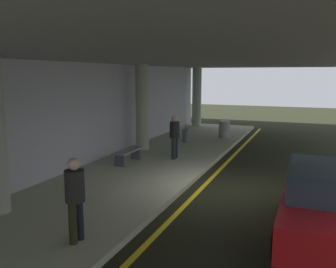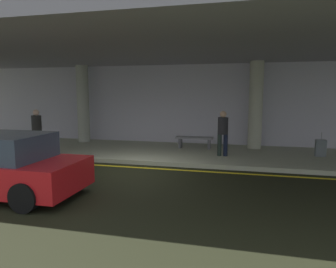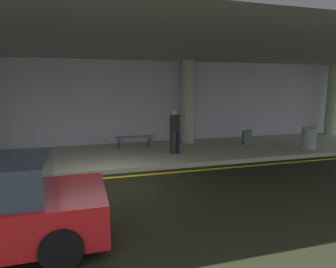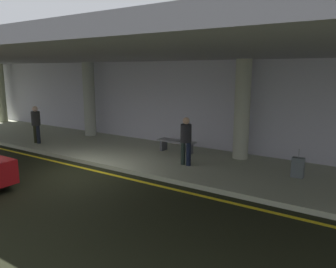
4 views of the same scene
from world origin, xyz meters
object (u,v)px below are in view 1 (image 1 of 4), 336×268
(car_red, at_px, (327,204))
(bench_metal, at_px, (128,153))
(support_column_center, at_px, (142,107))
(trash_bin_steel, at_px, (224,129))
(suitcase_upright_primary, at_px, (185,135))
(traveler_with_luggage, at_px, (75,194))
(support_column_right_mid, at_px, (197,97))
(person_waiting_for_ride, at_px, (175,134))

(car_red, distance_m, bench_metal, 7.64)
(support_column_center, distance_m, trash_bin_steel, 5.22)
(bench_metal, bearing_deg, suitcase_upright_primary, -7.16)
(support_column_center, height_order, suitcase_upright_primary, support_column_center)
(traveler_with_luggage, height_order, suitcase_upright_primary, traveler_with_luggage)
(bench_metal, bearing_deg, trash_bin_steel, -16.93)
(support_column_center, bearing_deg, traveler_with_luggage, -162.83)
(support_column_right_mid, height_order, traveler_with_luggage, support_column_right_mid)
(support_column_right_mid, bearing_deg, suitcase_upright_primary, -168.18)
(person_waiting_for_ride, bearing_deg, car_red, 160.92)
(car_red, xyz_separation_m, person_waiting_for_ride, (5.01, 5.28, 0.40))
(traveler_with_luggage, xyz_separation_m, trash_bin_steel, (12.90, 0.02, -0.54))
(bench_metal, bearing_deg, support_column_center, 13.29)
(car_red, height_order, suitcase_upright_primary, car_red)
(car_red, xyz_separation_m, bench_metal, (3.75, 6.65, -0.21))
(support_column_center, bearing_deg, suitcase_upright_primary, -27.12)
(traveler_with_luggage, height_order, person_waiting_for_ride, same)
(traveler_with_luggage, relative_size, person_waiting_for_ride, 1.00)
(traveler_with_luggage, xyz_separation_m, person_waiting_for_ride, (7.39, 0.71, 0.00))
(traveler_with_luggage, distance_m, bench_metal, 6.51)
(suitcase_upright_primary, xyz_separation_m, bench_metal, (-4.80, 0.60, 0.04))
(car_red, distance_m, traveler_with_luggage, 5.17)
(car_red, bearing_deg, bench_metal, 56.58)
(car_red, height_order, bench_metal, car_red)
(support_column_center, height_order, car_red, support_column_center)
(traveler_with_luggage, relative_size, suitcase_upright_primary, 1.87)
(person_waiting_for_ride, bearing_deg, support_column_right_mid, -53.66)
(suitcase_upright_primary, bearing_deg, car_red, -171.68)
(support_column_right_mid, height_order, suitcase_upright_primary, support_column_right_mid)
(support_column_right_mid, bearing_deg, trash_bin_steel, -144.66)
(traveler_with_luggage, height_order, trash_bin_steel, traveler_with_luggage)
(support_column_center, xyz_separation_m, support_column_right_mid, (8.00, 0.00, 0.00))
(support_column_right_mid, bearing_deg, person_waiting_for_ride, -168.06)
(support_column_center, xyz_separation_m, trash_bin_steel, (4.27, -2.64, -1.40))
(traveler_with_luggage, relative_size, bench_metal, 1.05)
(support_column_right_mid, bearing_deg, traveler_with_luggage, -170.90)
(person_waiting_for_ride, height_order, trash_bin_steel, person_waiting_for_ride)
(traveler_with_luggage, distance_m, person_waiting_for_ride, 7.43)
(support_column_right_mid, xyz_separation_m, bench_metal, (-10.48, -0.59, -1.47))
(bench_metal, bearing_deg, car_red, -119.47)
(trash_bin_steel, bearing_deg, support_column_right_mid, 35.34)
(bench_metal, bearing_deg, traveler_with_luggage, -161.31)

